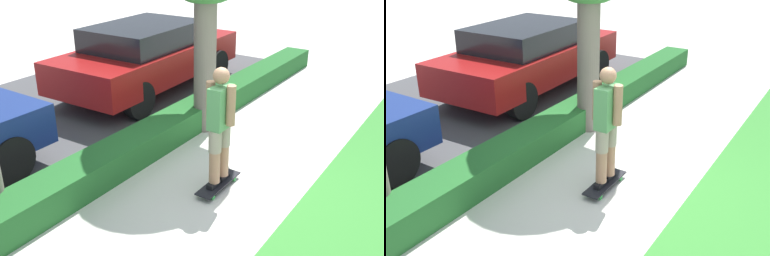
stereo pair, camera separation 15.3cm
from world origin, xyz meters
TOP-DOWN VIEW (x-y plane):
  - ground_plane at (0.00, 0.00)m, footprint 60.00×60.00m
  - street_asphalt at (0.00, 4.20)m, footprint 13.00×5.00m
  - hedge_row at (0.00, 1.60)m, footprint 13.00×0.60m
  - skateboard at (-0.18, 0.08)m, footprint 0.87×0.24m
  - skater_person at (-0.18, 0.08)m, footprint 0.50×0.43m
  - parked_car_middle at (2.59, 3.57)m, footprint 4.68×2.06m

SIDE VIEW (x-z plane):
  - ground_plane at x=0.00m, z-range 0.00..0.00m
  - street_asphalt at x=0.00m, z-range 0.00..0.01m
  - skateboard at x=-0.18m, z-range 0.03..0.12m
  - hedge_row at x=0.00m, z-range 0.00..0.43m
  - parked_car_middle at x=2.59m, z-range 0.06..1.56m
  - skater_person at x=-0.18m, z-range 0.15..1.81m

